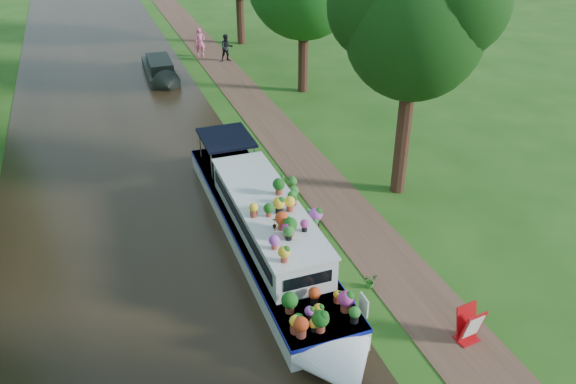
{
  "coord_description": "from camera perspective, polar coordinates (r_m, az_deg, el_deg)",
  "views": [
    {
      "loc": [
        -6.82,
        -13.58,
        10.93
      ],
      "look_at": [
        -1.07,
        2.2,
        1.3
      ],
      "focal_mm": 35.0,
      "sensor_mm": 36.0,
      "label": 1
    }
  ],
  "objects": [
    {
      "name": "second_boat",
      "position": [
        35.62,
        -12.86,
        12.0
      ],
      "size": [
        1.82,
        5.89,
        1.13
      ],
      "rotation": [
        0.0,
        0.0,
        -0.03
      ],
      "color": "black",
      "rests_on": "canal_water"
    },
    {
      "name": "pedestrian_dark",
      "position": [
        38.01,
        -6.24,
        14.36
      ],
      "size": [
        0.88,
        0.7,
        1.74
      ],
      "primitive_type": "imported",
      "rotation": [
        0.0,
        0.0,
        0.05
      ],
      "color": "black",
      "rests_on": "towpath"
    },
    {
      "name": "ground",
      "position": [
        18.72,
        5.41,
        -6.05
      ],
      "size": [
        100.0,
        100.0,
        0.0
      ],
      "primitive_type": "plane",
      "color": "#224F13",
      "rests_on": "ground"
    },
    {
      "name": "towpath",
      "position": [
        19.19,
        8.68,
        -5.25
      ],
      "size": [
        2.2,
        100.0,
        0.03
      ],
      "primitive_type": "cube",
      "color": "brown",
      "rests_on": "ground"
    },
    {
      "name": "sandwich_board",
      "position": [
        15.94,
        17.95,
        -12.86
      ],
      "size": [
        0.68,
        0.59,
        1.04
      ],
      "rotation": [
        0.0,
        0.0,
        0.12
      ],
      "color": "#B80D13",
      "rests_on": "towpath"
    },
    {
      "name": "tree_near_overhang",
      "position": [
        20.21,
        12.73,
        16.77
      ],
      "size": [
        5.52,
        5.28,
        8.99
      ],
      "color": "#321910",
      "rests_on": "ground"
    },
    {
      "name": "plant_boat",
      "position": [
        18.19,
        -2.05,
        -3.84
      ],
      "size": [
        2.29,
        13.52,
        2.22
      ],
      "color": "silver",
      "rests_on": "canal_water"
    },
    {
      "name": "canal_water",
      "position": [
        17.45,
        -13.05,
        -9.85
      ],
      "size": [
        10.0,
        100.0,
        0.02
      ],
      "primitive_type": "cube",
      "color": "black",
      "rests_on": "ground"
    },
    {
      "name": "pedestrian_pink",
      "position": [
        39.25,
        -8.92,
        14.79
      ],
      "size": [
        0.72,
        0.51,
        1.88
      ],
      "primitive_type": "imported",
      "rotation": [
        0.0,
        0.0,
        -0.09
      ],
      "color": "#DD5BA5",
      "rests_on": "towpath"
    },
    {
      "name": "verge_plant",
      "position": [
        17.25,
        8.32,
        -8.94
      ],
      "size": [
        0.49,
        0.47,
        0.43
      ],
      "primitive_type": "imported",
      "rotation": [
        0.0,
        0.0,
        0.43
      ],
      "color": "#2D6E21",
      "rests_on": "ground"
    }
  ]
}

